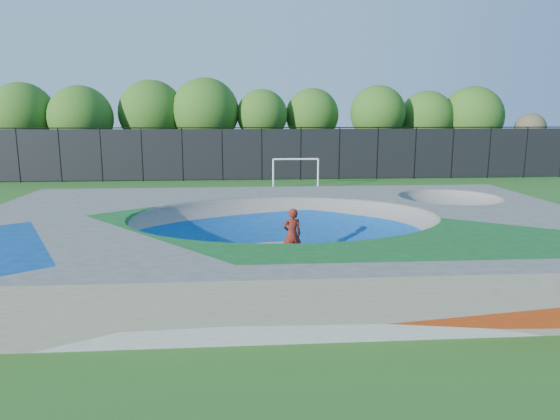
{
  "coord_description": "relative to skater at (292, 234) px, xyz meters",
  "views": [
    {
      "loc": [
        -1.43,
        -17.2,
        5.0
      ],
      "look_at": [
        0.07,
        3.0,
        1.1
      ],
      "focal_mm": 32.0,
      "sensor_mm": 36.0,
      "label": 1
    }
  ],
  "objects": [
    {
      "name": "skater",
      "position": [
        0.0,
        0.0,
        0.0
      ],
      "size": [
        0.73,
        0.55,
        1.82
      ],
      "primitive_type": "imported",
      "rotation": [
        0.0,
        0.0,
        3.32
      ],
      "color": "red",
      "rests_on": "ground"
    },
    {
      "name": "treeline",
      "position": [
        -2.57,
        26.38,
        3.97
      ],
      "size": [
        50.61,
        7.26,
        8.04
      ],
      "color": "#402F20",
      "rests_on": "ground"
    },
    {
      "name": "fence",
      "position": [
        -0.23,
        21.49,
        1.19
      ],
      "size": [
        48.09,
        0.09,
        4.04
      ],
      "color": "black",
      "rests_on": "ground"
    },
    {
      "name": "skate_deck",
      "position": [
        -0.23,
        0.49,
        -0.16
      ],
      "size": [
        22.0,
        14.0,
        1.5
      ],
      "primitive_type": "cube",
      "color": "gray",
      "rests_on": "ground"
    },
    {
      "name": "soccer_goal",
      "position": [
        1.89,
        16.65,
        0.54
      ],
      "size": [
        3.17,
        0.12,
        2.09
      ],
      "color": "white",
      "rests_on": "ground"
    },
    {
      "name": "skateboard",
      "position": [
        0.0,
        0.0,
        -0.88
      ],
      "size": [
        0.78,
        0.23,
        0.05
      ],
      "primitive_type": "cube",
      "rotation": [
        0.0,
        0.0,
        0.01
      ],
      "color": "black",
      "rests_on": "ground"
    },
    {
      "name": "ground",
      "position": [
        -0.23,
        0.49,
        -0.91
      ],
      "size": [
        120.0,
        120.0,
        0.0
      ],
      "primitive_type": "plane",
      "color": "#255B19",
      "rests_on": "ground"
    }
  ]
}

